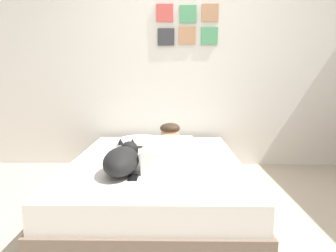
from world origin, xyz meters
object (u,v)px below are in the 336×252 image
Objects in this scene: pillow at (142,140)px; bed at (156,179)px; dog at (122,160)px; cell_phone at (133,178)px; person_lying at (170,148)px; coffee_cup at (169,143)px.

bed is at bearing -71.26° from pillow.
dog reaches higher than pillow.
cell_phone reaches higher than bed.
dog is 0.19m from cell_phone.
pillow is at bearing 108.74° from bed.
person_lying reaches higher than coffee_cup.
dog is at bearing -93.34° from pillow.
person_lying is at bearing 46.30° from dog.
pillow is 0.90× the size of dog.
cell_phone is (-0.14, -0.50, 0.19)m from bed.
person_lying reaches higher than bed.
dog is at bearing -122.16° from bed.
bed is 0.55m from cell_phone.
bed is at bearing 57.84° from dog.
cell_phone is (0.04, -1.04, -0.05)m from pillow.
person_lying is 0.52m from dog.
coffee_cup is at bearing 91.87° from person_lying.
pillow reaches higher than cell_phone.
coffee_cup is at bearing 68.14° from dog.
dog is (-0.36, -0.37, -0.00)m from person_lying.
cell_phone is at bearing -105.66° from bed.
person_lying is 0.48m from coffee_cup.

